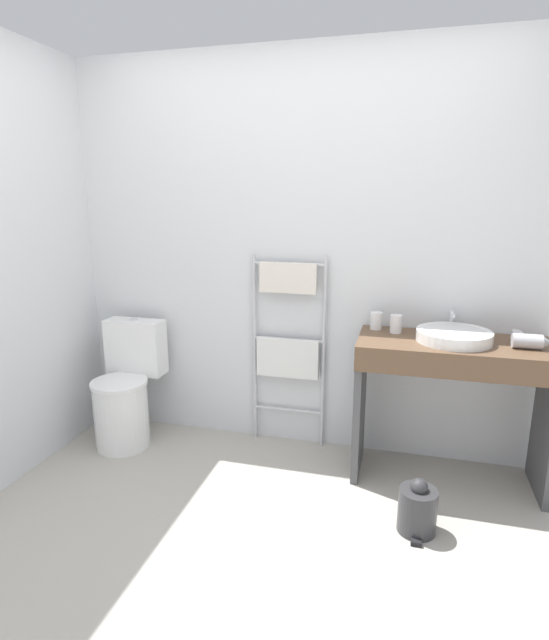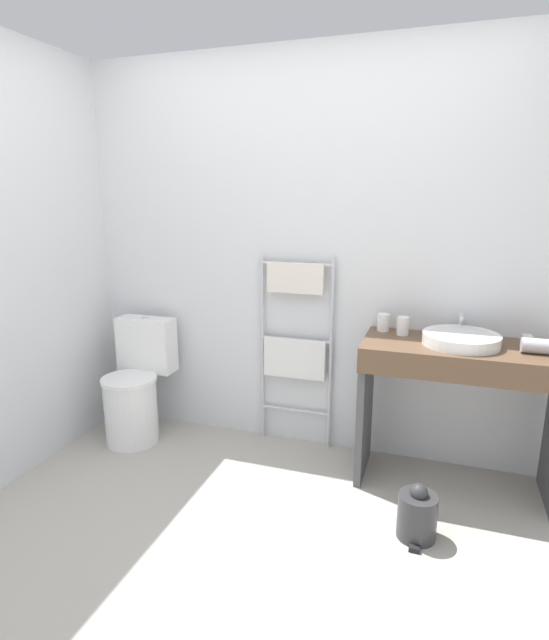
{
  "view_description": "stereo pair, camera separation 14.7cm",
  "coord_description": "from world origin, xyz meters",
  "px_view_note": "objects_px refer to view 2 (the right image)",
  "views": [
    {
      "loc": [
        0.62,
        -1.58,
        1.59
      ],
      "look_at": [
        0.03,
        0.65,
        1.02
      ],
      "focal_mm": 28.0,
      "sensor_mm": 36.0,
      "label": 1
    },
    {
      "loc": [
        0.76,
        -1.54,
        1.59
      ],
      "look_at": [
        0.03,
        0.65,
        1.02
      ],
      "focal_mm": 28.0,
      "sensor_mm": 36.0,
      "label": 2
    }
  ],
  "objects_px": {
    "towel_radiator": "(295,333)",
    "sink_basin": "(461,339)",
    "cup_near_wall": "(383,322)",
    "trash_bin": "(417,515)",
    "cup_near_edge": "(403,326)",
    "toilet": "(136,390)",
    "hair_dryer": "(539,345)"
  },
  "relations": [
    {
      "from": "towel_radiator",
      "to": "cup_near_wall",
      "type": "bearing_deg",
      "value": -3.62
    },
    {
      "from": "cup_near_edge",
      "to": "hair_dryer",
      "type": "bearing_deg",
      "value": -10.9
    },
    {
      "from": "cup_near_edge",
      "to": "toilet",
      "type": "bearing_deg",
      "value": -174.46
    },
    {
      "from": "sink_basin",
      "to": "cup_near_edge",
      "type": "relative_size",
      "value": 3.82
    },
    {
      "from": "hair_dryer",
      "to": "trash_bin",
      "type": "distance_m",
      "value": 1.03
    },
    {
      "from": "cup_near_edge",
      "to": "hair_dryer",
      "type": "relative_size",
      "value": 0.54
    },
    {
      "from": "cup_near_edge",
      "to": "sink_basin",
      "type": "bearing_deg",
      "value": -19.09
    },
    {
      "from": "sink_basin",
      "to": "cup_near_edge",
      "type": "bearing_deg",
      "value": 160.91
    },
    {
      "from": "trash_bin",
      "to": "sink_basin",
      "type": "bearing_deg",
      "value": 74.37
    },
    {
      "from": "sink_basin",
      "to": "trash_bin",
      "type": "bearing_deg",
      "value": -105.63
    },
    {
      "from": "sink_basin",
      "to": "cup_near_wall",
      "type": "bearing_deg",
      "value": 159.51
    },
    {
      "from": "sink_basin",
      "to": "hair_dryer",
      "type": "distance_m",
      "value": 0.36
    },
    {
      "from": "toilet",
      "to": "trash_bin",
      "type": "distance_m",
      "value": 1.92
    },
    {
      "from": "towel_radiator",
      "to": "sink_basin",
      "type": "height_order",
      "value": "towel_radiator"
    },
    {
      "from": "sink_basin",
      "to": "trash_bin",
      "type": "height_order",
      "value": "sink_basin"
    },
    {
      "from": "cup_near_edge",
      "to": "towel_radiator",
      "type": "bearing_deg",
      "value": 172.58
    },
    {
      "from": "cup_near_wall",
      "to": "trash_bin",
      "type": "xyz_separation_m",
      "value": [
        0.28,
        -0.68,
        -0.76
      ]
    },
    {
      "from": "sink_basin",
      "to": "cup_near_edge",
      "type": "xyz_separation_m",
      "value": [
        -0.31,
        0.11,
        0.02
      ]
    },
    {
      "from": "towel_radiator",
      "to": "toilet",
      "type": "bearing_deg",
      "value": -166.37
    },
    {
      "from": "towel_radiator",
      "to": "sink_basin",
      "type": "bearing_deg",
      "value": -11.26
    },
    {
      "from": "toilet",
      "to": "cup_near_edge",
      "type": "relative_size",
      "value": 7.74
    },
    {
      "from": "sink_basin",
      "to": "cup_near_edge",
      "type": "distance_m",
      "value": 0.33
    },
    {
      "from": "toilet",
      "to": "cup_near_wall",
      "type": "height_order",
      "value": "cup_near_wall"
    },
    {
      "from": "towel_radiator",
      "to": "cup_near_wall",
      "type": "height_order",
      "value": "towel_radiator"
    },
    {
      "from": "toilet",
      "to": "cup_near_wall",
      "type": "distance_m",
      "value": 1.67
    },
    {
      "from": "cup_near_edge",
      "to": "trash_bin",
      "type": "distance_m",
      "value": 1.0
    },
    {
      "from": "toilet",
      "to": "sink_basin",
      "type": "distance_m",
      "value": 2.06
    },
    {
      "from": "toilet",
      "to": "sink_basin",
      "type": "xyz_separation_m",
      "value": [
        1.99,
        0.06,
        0.52
      ]
    },
    {
      "from": "towel_radiator",
      "to": "trash_bin",
      "type": "height_order",
      "value": "towel_radiator"
    },
    {
      "from": "trash_bin",
      "to": "hair_dryer",
      "type": "bearing_deg",
      "value": 44.5
    },
    {
      "from": "sink_basin",
      "to": "cup_near_wall",
      "type": "distance_m",
      "value": 0.45
    },
    {
      "from": "toilet",
      "to": "cup_near_edge",
      "type": "bearing_deg",
      "value": 5.54
    }
  ]
}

